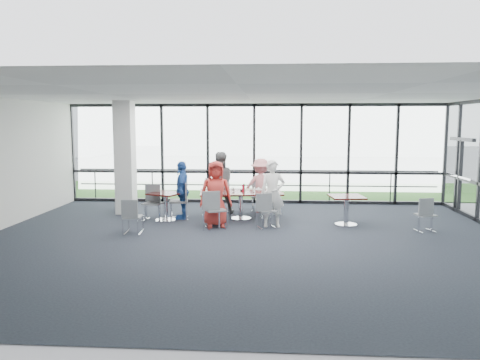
# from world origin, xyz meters

# --- Properties ---
(floor) EXTENTS (12.00, 10.00, 0.02)m
(floor) POSITION_xyz_m (0.00, 0.00, -0.01)
(floor) COLOR #21242F
(floor) RESTS_ON ground
(ceiling) EXTENTS (12.00, 10.00, 0.04)m
(ceiling) POSITION_xyz_m (0.00, 0.00, 3.20)
(ceiling) COLOR silver
(ceiling) RESTS_ON ground
(wall_front) EXTENTS (12.00, 0.10, 3.20)m
(wall_front) POSITION_xyz_m (0.00, -5.00, 1.60)
(wall_front) COLOR silver
(wall_front) RESTS_ON ground
(curtain_wall_back) EXTENTS (12.00, 0.10, 3.20)m
(curtain_wall_back) POSITION_xyz_m (0.00, 5.00, 1.60)
(curtain_wall_back) COLOR white
(curtain_wall_back) RESTS_ON ground
(exit_door) EXTENTS (0.12, 1.60, 2.10)m
(exit_door) POSITION_xyz_m (6.00, 3.75, 1.05)
(exit_door) COLOR black
(exit_door) RESTS_ON ground
(structural_column) EXTENTS (0.50, 0.50, 3.20)m
(structural_column) POSITION_xyz_m (-3.60, 3.00, 1.60)
(structural_column) COLOR white
(structural_column) RESTS_ON ground
(apron) EXTENTS (80.00, 70.00, 0.02)m
(apron) POSITION_xyz_m (0.00, 10.00, -0.02)
(apron) COLOR gray
(apron) RESTS_ON ground
(grass_strip) EXTENTS (80.00, 5.00, 0.01)m
(grass_strip) POSITION_xyz_m (0.00, 8.00, 0.01)
(grass_strip) COLOR #2D5722
(grass_strip) RESTS_ON ground
(hangar_main) EXTENTS (24.00, 10.00, 6.00)m
(hangar_main) POSITION_xyz_m (4.00, 32.00, 3.00)
(hangar_main) COLOR white
(hangar_main) RESTS_ON ground
(hangar_aux) EXTENTS (10.00, 6.00, 4.00)m
(hangar_aux) POSITION_xyz_m (-18.00, 28.00, 2.00)
(hangar_aux) COLOR white
(hangar_aux) RESTS_ON ground
(guard_rail) EXTENTS (12.00, 0.06, 0.06)m
(guard_rail) POSITION_xyz_m (0.00, 5.60, 0.50)
(guard_rail) COLOR #2D2D33
(guard_rail) RESTS_ON ground
(main_table) EXTENTS (2.32, 1.48, 0.75)m
(main_table) POSITION_xyz_m (-0.26, 2.39, 0.64)
(main_table) COLOR black
(main_table) RESTS_ON ground
(side_table_left) EXTENTS (1.01, 1.01, 0.75)m
(side_table_left) POSITION_xyz_m (-2.23, 2.05, 0.62)
(side_table_left) COLOR black
(side_table_left) RESTS_ON ground
(side_table_right) EXTENTS (0.92, 0.92, 0.75)m
(side_table_right) POSITION_xyz_m (2.47, 1.80, 0.63)
(side_table_right) COLOR black
(side_table_right) RESTS_ON ground
(diner_near_left) EXTENTS (0.89, 0.67, 1.65)m
(diner_near_left) POSITION_xyz_m (-0.82, 1.43, 0.83)
(diner_near_left) COLOR red
(diner_near_left) RESTS_ON ground
(diner_near_right) EXTENTS (0.66, 0.51, 1.68)m
(diner_near_right) POSITION_xyz_m (0.59, 1.50, 0.84)
(diner_near_right) COLOR white
(diner_near_right) RESTS_ON ground
(diner_far_left) EXTENTS (0.97, 0.75, 1.77)m
(diner_far_left) POSITION_xyz_m (-0.92, 3.18, 0.88)
(diner_far_left) COLOR slate
(diner_far_left) RESTS_ON ground
(diner_far_right) EXTENTS (1.02, 0.54, 1.57)m
(diner_far_right) POSITION_xyz_m (0.26, 3.41, 0.78)
(diner_far_right) COLOR pink
(diner_far_right) RESTS_ON ground
(diner_end) EXTENTS (0.59, 0.97, 1.57)m
(diner_end) POSITION_xyz_m (-1.83, 2.26, 0.79)
(diner_end) COLOR #2957AA
(diner_end) RESTS_ON ground
(chair_main_nl) EXTENTS (0.59, 0.59, 0.93)m
(chair_main_nl) POSITION_xyz_m (-0.80, 1.18, 0.46)
(chair_main_nl) COLOR slate
(chair_main_nl) RESTS_ON ground
(chair_main_nr) EXTENTS (0.55, 0.55, 0.87)m
(chair_main_nr) POSITION_xyz_m (0.45, 1.34, 0.43)
(chair_main_nr) COLOR slate
(chair_main_nr) RESTS_ON ground
(chair_main_fl) EXTENTS (0.51, 0.51, 0.97)m
(chair_main_fl) POSITION_xyz_m (-0.89, 3.43, 0.48)
(chair_main_fl) COLOR slate
(chair_main_fl) RESTS_ON ground
(chair_main_fr) EXTENTS (0.45, 0.45, 0.85)m
(chair_main_fr) POSITION_xyz_m (0.20, 3.62, 0.43)
(chair_main_fr) COLOR slate
(chair_main_fr) RESTS_ON ground
(chair_main_end) EXTENTS (0.56, 0.56, 0.98)m
(chair_main_end) POSITION_xyz_m (-1.92, 2.22, 0.49)
(chair_main_end) COLOR slate
(chair_main_end) RESTS_ON ground
(chair_spare_la) EXTENTS (0.43, 0.43, 0.81)m
(chair_spare_la) POSITION_xyz_m (-2.67, 0.52, 0.41)
(chair_spare_la) COLOR slate
(chair_spare_la) RESTS_ON ground
(chair_spare_lb) EXTENTS (0.53, 0.53, 0.93)m
(chair_spare_lb) POSITION_xyz_m (-2.58, 2.02, 0.46)
(chair_spare_lb) COLOR slate
(chair_spare_lb) RESTS_ON ground
(chair_spare_r) EXTENTS (0.49, 0.49, 0.81)m
(chair_spare_r) POSITION_xyz_m (4.23, 1.20, 0.41)
(chair_spare_r) COLOR slate
(chair_spare_r) RESTS_ON ground
(plate_nl) EXTENTS (0.27, 0.27, 0.01)m
(plate_nl) POSITION_xyz_m (-0.82, 1.96, 0.76)
(plate_nl) COLOR white
(plate_nl) RESTS_ON main_table
(plate_nr) EXTENTS (0.26, 0.26, 0.01)m
(plate_nr) POSITION_xyz_m (0.43, 2.12, 0.76)
(plate_nr) COLOR white
(plate_nr) RESTS_ON main_table
(plate_fl) EXTENTS (0.25, 0.25, 0.01)m
(plate_fl) POSITION_xyz_m (-0.88, 2.62, 0.76)
(plate_fl) COLOR white
(plate_fl) RESTS_ON main_table
(plate_fr) EXTENTS (0.29, 0.29, 0.01)m
(plate_fr) POSITION_xyz_m (0.21, 2.80, 0.76)
(plate_fr) COLOR white
(plate_fr) RESTS_ON main_table
(plate_end) EXTENTS (0.26, 0.26, 0.01)m
(plate_end) POSITION_xyz_m (-1.20, 2.31, 0.76)
(plate_end) COLOR white
(plate_end) RESTS_ON main_table
(tumbler_a) EXTENTS (0.07, 0.07, 0.14)m
(tumbler_a) POSITION_xyz_m (-0.44, 2.10, 0.82)
(tumbler_a) COLOR white
(tumbler_a) RESTS_ON main_table
(tumbler_b) EXTENTS (0.07, 0.07, 0.15)m
(tumbler_b) POSITION_xyz_m (0.10, 2.22, 0.82)
(tumbler_b) COLOR white
(tumbler_b) RESTS_ON main_table
(tumbler_c) EXTENTS (0.07, 0.07, 0.14)m
(tumbler_c) POSITION_xyz_m (-0.20, 2.61, 0.82)
(tumbler_c) COLOR white
(tumbler_c) RESTS_ON main_table
(tumbler_d) EXTENTS (0.06, 0.06, 0.13)m
(tumbler_d) POSITION_xyz_m (-1.00, 2.07, 0.81)
(tumbler_d) COLOR white
(tumbler_d) RESTS_ON main_table
(menu_a) EXTENTS (0.30, 0.21, 0.00)m
(menu_a) POSITION_xyz_m (-0.31, 1.85, 0.75)
(menu_a) COLOR silver
(menu_a) RESTS_ON main_table
(menu_b) EXTENTS (0.36, 0.27, 0.00)m
(menu_b) POSITION_xyz_m (0.73, 2.15, 0.75)
(menu_b) COLOR silver
(menu_b) RESTS_ON main_table
(menu_c) EXTENTS (0.38, 0.39, 0.00)m
(menu_c) POSITION_xyz_m (-0.13, 2.79, 0.75)
(menu_c) COLOR silver
(menu_c) RESTS_ON main_table
(condiment_caddy) EXTENTS (0.10, 0.07, 0.04)m
(condiment_caddy) POSITION_xyz_m (-0.23, 2.50, 0.77)
(condiment_caddy) COLOR black
(condiment_caddy) RESTS_ON main_table
(ketchup_bottle) EXTENTS (0.06, 0.06, 0.18)m
(ketchup_bottle) POSITION_xyz_m (-0.20, 2.42, 0.84)
(ketchup_bottle) COLOR #AD0722
(ketchup_bottle) RESTS_ON main_table
(green_bottle) EXTENTS (0.05, 0.05, 0.20)m
(green_bottle) POSITION_xyz_m (-0.18, 2.46, 0.85)
(green_bottle) COLOR #1E6C29
(green_bottle) RESTS_ON main_table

